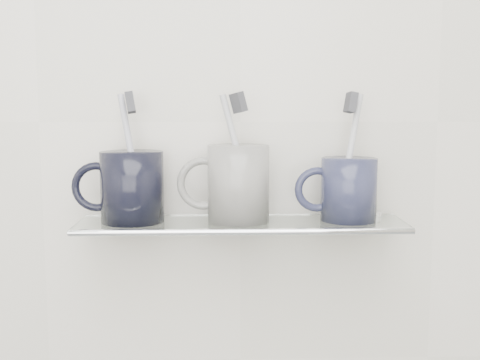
{
  "coord_description": "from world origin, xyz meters",
  "views": [
    {
      "loc": [
        -0.03,
        0.13,
        1.28
      ],
      "look_at": [
        -0.0,
        1.04,
        1.16
      ],
      "focal_mm": 45.0,
      "sensor_mm": 36.0,
      "label": 1
    }
  ],
  "objects_px": {
    "shelf_glass": "(241,224)",
    "mug_left": "(132,187)",
    "mug_right": "(349,189)",
    "mug_center": "(238,183)"
  },
  "relations": [
    {
      "from": "mug_center",
      "to": "mug_right",
      "type": "distance_m",
      "value": 0.17
    },
    {
      "from": "mug_center",
      "to": "mug_right",
      "type": "xyz_separation_m",
      "value": [
        0.17,
        0.0,
        -0.01
      ]
    },
    {
      "from": "shelf_glass",
      "to": "mug_left",
      "type": "distance_m",
      "value": 0.18
    },
    {
      "from": "mug_left",
      "to": "mug_center",
      "type": "distance_m",
      "value": 0.16
    },
    {
      "from": "mug_left",
      "to": "mug_right",
      "type": "xyz_separation_m",
      "value": [
        0.33,
        0.0,
        -0.01
      ]
    },
    {
      "from": "mug_left",
      "to": "mug_right",
      "type": "distance_m",
      "value": 0.33
    },
    {
      "from": "shelf_glass",
      "to": "mug_right",
      "type": "relative_size",
      "value": 5.18
    },
    {
      "from": "mug_left",
      "to": "mug_center",
      "type": "relative_size",
      "value": 0.92
    },
    {
      "from": "shelf_glass",
      "to": "mug_center",
      "type": "height_order",
      "value": "mug_center"
    },
    {
      "from": "shelf_glass",
      "to": "mug_right",
      "type": "height_order",
      "value": "mug_right"
    }
  ]
}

